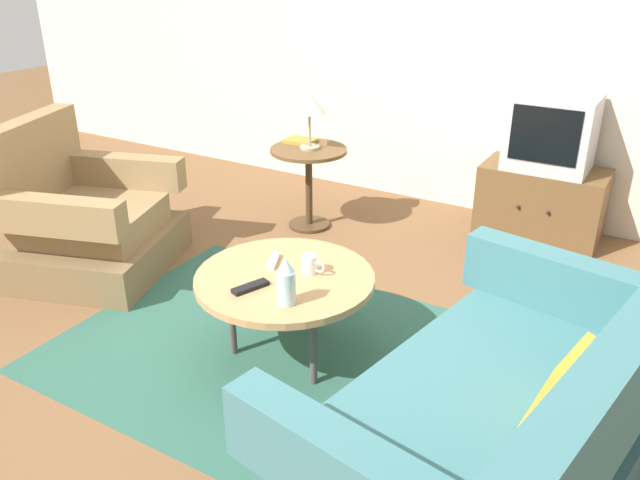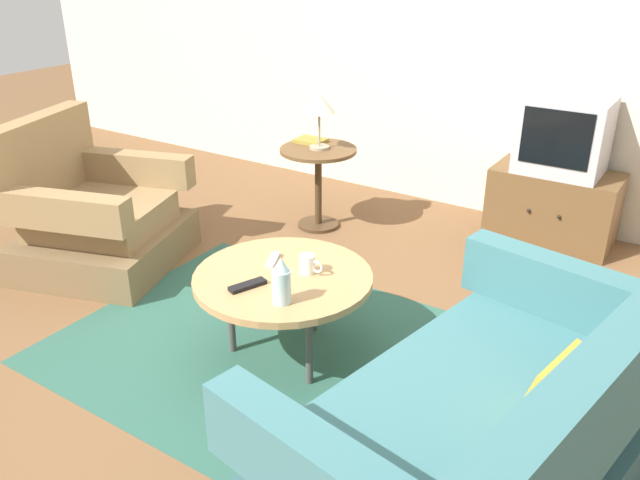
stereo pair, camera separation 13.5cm
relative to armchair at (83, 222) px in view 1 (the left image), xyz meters
name	(u,v)px [view 1 (the left image)]	position (x,y,z in m)	size (l,w,h in m)	color
ground_plane	(251,359)	(1.48, -0.30, -0.31)	(16.00, 16.00, 0.00)	brown
back_wall	(452,25)	(1.48, 2.27, 1.04)	(9.00, 0.12, 2.70)	beige
area_rug	(287,354)	(1.62, -0.18, -0.31)	(2.28, 1.68, 0.00)	#2D5B4C
armchair	(83,222)	(0.00, 0.00, 0.00)	(1.13, 1.16, 0.93)	brown
couch	(497,430)	(2.77, -0.53, -0.02)	(1.24, 1.77, 0.85)	#325C60
coffee_table	(285,281)	(1.62, -0.18, 0.11)	(0.86, 0.86, 0.45)	tan
side_table	(309,171)	(0.87, 1.27, 0.12)	(0.54, 0.54, 0.59)	brown
tv_stand	(541,202)	(2.35, 1.95, -0.06)	(0.82, 0.46, 0.50)	brown
television	(552,132)	(2.35, 1.95, 0.44)	(0.54, 0.44, 0.50)	#B7B7BC
table_lamp	(309,105)	(0.88, 1.27, 0.58)	(0.22, 0.22, 0.39)	#9E937A
vase	(286,282)	(1.77, -0.39, 0.25)	(0.08, 0.08, 0.22)	silver
mug	(310,264)	(1.71, -0.09, 0.19)	(0.12, 0.08, 0.09)	white
tv_remote_dark	(250,287)	(1.56, -0.36, 0.15)	(0.11, 0.19, 0.02)	black
tv_remote_silver	(273,261)	(1.50, -0.10, 0.15)	(0.10, 0.17, 0.02)	#B2B2B7
book	(300,141)	(0.74, 1.37, 0.29)	(0.21, 0.17, 0.02)	olive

